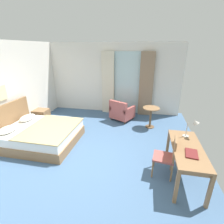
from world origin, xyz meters
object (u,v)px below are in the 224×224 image
object	(u,v)px
writing_desk	(187,151)
closed_book	(192,154)
nightstand	(41,116)
armchair_by_window	(122,112)
desk_lamp	(193,124)
bed	(39,134)
round_cafe_table	(151,113)
framed_picture	(0,94)
desk_chair	(168,155)

from	to	relation	value
writing_desk	closed_book	world-z (taller)	closed_book
nightstand	closed_book	distance (m)	5.24
nightstand	armchair_by_window	distance (m)	3.02
closed_book	armchair_by_window	xyz separation A→B (m)	(-1.76, 3.05, -0.43)
desk_lamp	writing_desk	bearing A→B (deg)	-110.06
armchair_by_window	nightstand	bearing A→B (deg)	-165.52
bed	round_cafe_table	bearing A→B (deg)	27.48
framed_picture	nightstand	bearing A→B (deg)	80.67
nightstand	round_cafe_table	distance (m)	4.03
nightstand	desk_chair	bearing A→B (deg)	-25.36
writing_desk	desk_chair	bearing A→B (deg)	177.88
armchair_by_window	framed_picture	bearing A→B (deg)	-146.30
armchair_by_window	round_cafe_table	distance (m)	1.17
writing_desk	closed_book	distance (m)	0.26
closed_book	round_cafe_table	world-z (taller)	closed_book
desk_lamp	closed_book	xyz separation A→B (m)	(-0.15, -0.70, -0.30)
bed	closed_book	world-z (taller)	bed
armchair_by_window	bed	bearing A→B (deg)	-135.54
desk_lamp	framed_picture	bearing A→B (deg)	177.21
framed_picture	desk_lamp	bearing A→B (deg)	-2.79
bed	armchair_by_window	world-z (taller)	bed
round_cafe_table	desk_chair	bearing A→B (deg)	-82.64
bed	nightstand	distance (m)	1.56
writing_desk	desk_chair	world-z (taller)	desk_chair
nightstand	writing_desk	world-z (taller)	writing_desk
writing_desk	framed_picture	size ratio (longest dim) A/B	3.55
desk_chair	round_cafe_table	world-z (taller)	desk_chair
desk_lamp	round_cafe_table	bearing A→B (deg)	113.50
writing_desk	closed_book	bearing A→B (deg)	-85.22
desk_lamp	closed_book	size ratio (longest dim) A/B	1.35
closed_book	writing_desk	bearing A→B (deg)	104.09
bed	nightstand	world-z (taller)	bed
desk_lamp	round_cafe_table	world-z (taller)	desk_lamp
bed	framed_picture	xyz separation A→B (m)	(-1.01, -0.00, 1.16)
writing_desk	round_cafe_table	distance (m)	2.48
round_cafe_table	bed	bearing A→B (deg)	-152.52
desk_chair	framed_picture	xyz separation A→B (m)	(-4.53, 0.70, 0.93)
closed_book	nightstand	bearing A→B (deg)	163.25
desk_chair	framed_picture	world-z (taller)	framed_picture
bed	desk_chair	distance (m)	3.60
closed_book	framed_picture	world-z (taller)	framed_picture
desk_chair	closed_book	xyz separation A→B (m)	(0.38, -0.25, 0.25)
desk_chair	round_cafe_table	size ratio (longest dim) A/B	1.28
round_cafe_table	writing_desk	bearing A→B (deg)	-74.45
armchair_by_window	desk_lamp	bearing A→B (deg)	-50.83
nightstand	writing_desk	xyz separation A→B (m)	(4.67, -2.06, 0.42)
bed	desk_chair	xyz separation A→B (m)	(3.52, -0.70, 0.23)
nightstand	closed_book	size ratio (longest dim) A/B	1.54
round_cafe_table	closed_book	bearing A→B (deg)	-75.38
writing_desk	desk_lamp	distance (m)	0.64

